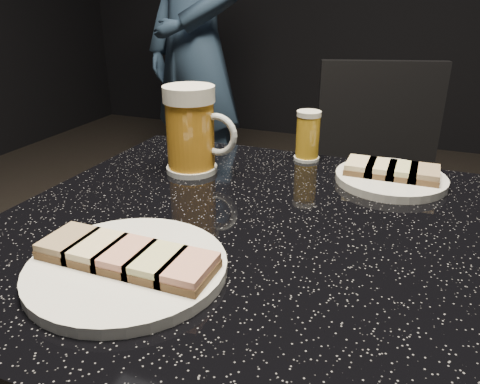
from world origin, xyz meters
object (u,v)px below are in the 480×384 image
at_px(plate_large, 127,268).
at_px(patron, 195,49).
at_px(beer_mug, 192,130).
at_px(beer_tumbler, 308,136).
at_px(table, 240,355).
at_px(plate_small, 391,179).
at_px(chair, 379,185).

bearing_deg(plate_large, patron, 114.22).
bearing_deg(beer_mug, beer_tumbler, 38.69).
bearing_deg(patron, table, -35.42).
xyz_separation_m(plate_large, beer_mug, (-0.08, 0.34, 0.07)).
height_order(plate_large, table, plate_large).
distance_m(plate_large, beer_mug, 0.35).
distance_m(plate_large, beer_tumbler, 0.49).
bearing_deg(plate_small, beer_mug, -167.13).
height_order(plate_large, beer_tumbler, beer_tumbler).
bearing_deg(beer_tumbler, chair, 79.28).
distance_m(patron, beer_tumbler, 1.38).
xyz_separation_m(plate_small, beer_mug, (-0.35, -0.08, 0.07)).
xyz_separation_m(beer_tumbler, chair, (0.11, 0.56, -0.30)).
bearing_deg(patron, chair, -5.84).
relative_size(plate_small, patron, 0.12).
bearing_deg(table, chair, 81.88).
height_order(plate_large, chair, chair).
height_order(plate_large, beer_mug, beer_mug).
xyz_separation_m(plate_large, chair, (0.20, 1.04, -0.26)).
relative_size(table, beer_tumbler, 7.65).
distance_m(plate_small, beer_tumbler, 0.18).
distance_m(plate_large, plate_small, 0.49).
height_order(plate_small, beer_tumbler, beer_tumbler).
distance_m(table, beer_mug, 0.40).
height_order(plate_small, table, plate_small).
distance_m(table, beer_tumbler, 0.43).
distance_m(plate_small, table, 0.40).
relative_size(plate_large, plate_small, 1.25).
relative_size(patron, beer_tumbler, 16.64).
bearing_deg(beer_tumbler, plate_small, -21.04).
height_order(patron, beer_mug, patron).
relative_size(plate_small, chair, 0.22).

